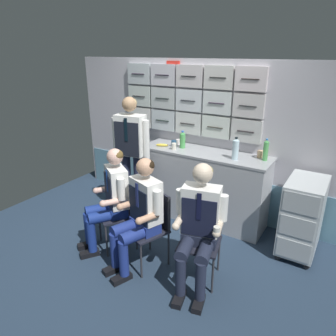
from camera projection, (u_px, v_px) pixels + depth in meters
ground at (144, 252)px, 3.74m from camera, size 4.80×4.80×0.04m
galley_bulkhead at (197, 135)px, 4.43m from camera, size 4.20×0.14×2.15m
galley_counter at (203, 186)px, 4.31m from camera, size 1.77×0.53×0.99m
service_trolley at (302, 215)px, 3.55m from camera, size 0.40×0.65×0.91m
folding_chair_left at (124, 206)px, 3.71m from camera, size 0.56×0.56×0.83m
crew_member_left at (110, 196)px, 3.60m from camera, size 0.60×0.66×1.23m
folding_chair_right at (152, 220)px, 3.41m from camera, size 0.51×0.51×0.83m
crew_member_right at (140, 211)px, 3.25m from camera, size 0.53×0.67×1.24m
folding_chair_by_counter at (202, 231)px, 3.21m from camera, size 0.48×0.48×0.83m
crew_member_by_counter at (199, 222)px, 3.00m from camera, size 0.53×0.68×1.27m
crew_member_standing at (131, 149)px, 4.17m from camera, size 0.53×0.31×1.70m
sparkling_bottle_green at (235, 149)px, 3.80m from camera, size 0.08×0.08×0.28m
water_bottle_clear at (183, 140)px, 4.26m from camera, size 0.08×0.08×0.24m
water_bottle_tall at (266, 150)px, 3.77m from camera, size 0.06×0.06×0.27m
paper_cup_blue at (174, 143)px, 4.35m from camera, size 0.07×0.07×0.08m
coffee_cup_white at (178, 142)px, 4.47m from camera, size 0.06×0.06×0.07m
coffee_cup_spare at (174, 146)px, 4.21m from camera, size 0.06×0.06×0.09m
paper_cup_tan at (260, 154)px, 3.90m from camera, size 0.07×0.07×0.09m
snack_banana at (162, 145)px, 4.36m from camera, size 0.17×0.10×0.04m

